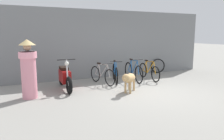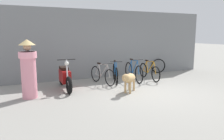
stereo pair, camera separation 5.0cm
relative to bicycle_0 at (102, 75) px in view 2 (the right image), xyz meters
name	(u,v)px [view 2 (the right image)]	position (x,y,z in m)	size (l,w,h in m)	color
ground_plane	(150,92)	(0.98, -1.75, -0.34)	(60.00, 60.00, 0.00)	gray
shop_wall_back	(112,44)	(0.98, 1.28, 1.09)	(9.47, 0.20, 2.87)	slate
bicycle_0	(102,75)	(0.00, 0.00, 0.00)	(0.49, 1.55, 0.81)	black
bicycle_1	(115,73)	(0.59, 0.09, 0.01)	(0.65, 1.60, 0.86)	black
bicycle_2	(134,72)	(1.32, -0.05, 0.03)	(0.46, 1.70, 0.91)	black
bicycle_3	(149,72)	(2.03, -0.10, 0.00)	(0.46, 1.66, 0.83)	black
motorcycle	(65,77)	(-1.47, -0.24, 0.07)	(0.58, 1.89, 1.07)	black
stray_dog	(129,79)	(0.33, -1.50, 0.11)	(0.93, 0.90, 0.66)	tan
person_in_robes	(28,68)	(-2.63, -0.84, 0.55)	(0.71, 0.71, 1.72)	pink
spare_tire_left	(158,66)	(3.31, 1.03, 0.01)	(0.68, 0.25, 0.69)	black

